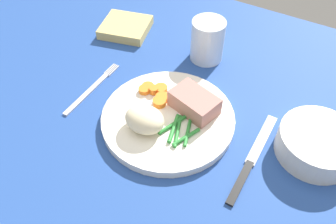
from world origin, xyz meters
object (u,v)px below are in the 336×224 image
(meat_portion, at_px, (194,102))
(water_glass, at_px, (209,44))
(salad_bowl, at_px, (318,143))
(napkin, at_px, (126,27))
(knife, at_px, (252,159))
(fork, at_px, (92,89))
(dinner_plate, at_px, (168,119))

(meat_portion, bearing_deg, water_glass, 106.87)
(salad_bowl, distance_m, napkin, 0.50)
(knife, bearing_deg, meat_portion, 162.61)
(fork, xyz_separation_m, water_glass, (0.16, 0.21, 0.04))
(fork, bearing_deg, meat_portion, 7.84)
(salad_bowl, bearing_deg, fork, -170.92)
(fork, xyz_separation_m, napkin, (-0.06, 0.20, 0.01))
(knife, distance_m, napkin, 0.44)
(salad_bowl, bearing_deg, meat_portion, -172.90)
(napkin, bearing_deg, fork, -74.31)
(salad_bowl, bearing_deg, water_glass, 152.63)
(fork, distance_m, water_glass, 0.26)
(water_glass, bearing_deg, salad_bowl, -27.37)
(dinner_plate, distance_m, napkin, 0.30)
(meat_portion, height_order, salad_bowl, meat_portion)
(dinner_plate, xyz_separation_m, meat_portion, (0.03, 0.04, 0.03))
(knife, relative_size, napkin, 1.90)
(dinner_plate, height_order, knife, dinner_plate)
(meat_portion, relative_size, fork, 0.51)
(water_glass, height_order, salad_bowl, water_glass)
(knife, height_order, salad_bowl, salad_bowl)
(dinner_plate, height_order, fork, dinner_plate)
(dinner_plate, bearing_deg, fork, -179.16)
(knife, height_order, water_glass, water_glass)
(fork, bearing_deg, water_glass, 49.33)
(meat_portion, relative_size, knife, 0.42)
(dinner_plate, bearing_deg, water_glass, 94.86)
(salad_bowl, height_order, napkin, salad_bowl)
(meat_portion, bearing_deg, salad_bowl, 7.10)
(fork, height_order, knife, knife)
(fork, xyz_separation_m, salad_bowl, (0.43, 0.07, 0.02))
(fork, distance_m, napkin, 0.21)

